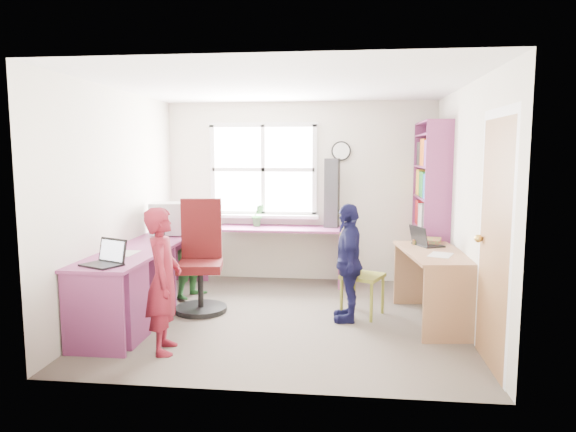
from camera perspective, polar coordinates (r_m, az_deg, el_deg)
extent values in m
cube|color=#4D443C|center=(5.52, -0.29, -11.30)|extent=(3.60, 3.40, 0.02)
cube|color=white|center=(5.28, -0.31, 14.45)|extent=(3.60, 3.40, 0.02)
cube|color=silver|center=(6.96, 1.34, 2.70)|extent=(3.60, 0.02, 2.40)
cube|color=silver|center=(3.59, -3.48, -1.47)|extent=(3.60, 0.02, 2.40)
cube|color=silver|center=(5.77, -18.48, 1.42)|extent=(0.02, 3.40, 2.40)
cube|color=silver|center=(5.37, 19.26, 0.99)|extent=(0.02, 3.40, 2.40)
cube|color=white|center=(6.98, -2.78, 5.18)|extent=(1.40, 0.01, 1.20)
cube|color=white|center=(6.98, -2.79, 5.17)|extent=(1.48, 0.04, 1.28)
cube|color=olive|center=(4.38, 21.88, -3.06)|extent=(0.02, 0.82, 2.00)
sphere|color=gold|center=(4.69, 20.39, -2.36)|extent=(0.07, 0.07, 0.07)
cylinder|color=black|center=(6.89, 5.93, 7.20)|extent=(0.26, 0.03, 0.26)
cylinder|color=white|center=(6.87, 5.93, 7.20)|extent=(0.22, 0.01, 0.22)
cube|color=#853568|center=(5.80, -15.09, -3.07)|extent=(0.60, 2.70, 0.03)
cube|color=#853568|center=(6.76, -1.01, -1.40)|extent=(1.65, 0.56, 0.03)
cube|color=#853568|center=(5.87, -14.98, -6.67)|extent=(0.56, 0.03, 0.72)
cube|color=#853568|center=(4.71, -20.89, -10.32)|extent=(0.56, 0.03, 0.72)
cube|color=#853568|center=(7.09, -11.10, -4.21)|extent=(0.56, 0.03, 0.72)
cube|color=#853568|center=(6.77, 5.76, -4.65)|extent=(0.03, 0.52, 0.72)
cube|color=#853568|center=(5.03, -18.95, -9.14)|extent=(0.54, 0.45, 0.72)
cube|color=#9C704E|center=(5.43, 16.00, -3.96)|extent=(0.73, 1.33, 0.03)
cube|color=#9C704E|center=(4.94, 17.87, -9.49)|extent=(0.55, 0.09, 0.70)
cube|color=#9C704E|center=(6.08, 14.26, -6.25)|extent=(0.55, 0.09, 0.70)
cube|color=#853568|center=(6.02, 16.29, 0.29)|extent=(0.30, 0.02, 2.10)
cube|color=#853568|center=(7.00, 14.90, 1.26)|extent=(0.30, 0.02, 2.10)
cube|color=#853568|center=(6.48, 15.85, 9.98)|extent=(0.30, 1.00, 0.02)
cube|color=#853568|center=(6.68, 15.26, -7.66)|extent=(0.30, 1.00, 0.02)
cube|color=#853568|center=(6.60, 15.36, -4.63)|extent=(0.30, 1.00, 0.02)
cube|color=#853568|center=(6.54, 15.47, -1.37)|extent=(0.30, 1.00, 0.02)
cube|color=#853568|center=(6.49, 15.58, 1.95)|extent=(0.30, 1.00, 0.02)
cube|color=#853568|center=(6.47, 15.69, 5.30)|extent=(0.30, 1.00, 0.02)
cube|color=#853568|center=(6.47, 15.81, 8.66)|extent=(0.30, 1.00, 0.02)
cube|color=red|center=(6.36, 15.72, -7.07)|extent=(0.25, 0.28, 0.27)
cube|color=#1A58A1|center=(6.67, 15.27, -6.33)|extent=(0.25, 0.30, 0.29)
cube|color=#20862F|center=(6.95, 14.90, -5.69)|extent=(0.25, 0.26, 0.30)
cube|color=gold|center=(6.28, 15.83, -3.73)|extent=(0.25, 0.28, 0.30)
cube|color=#743586|center=(6.59, 15.38, -3.13)|extent=(0.25, 0.30, 0.32)
cube|color=orange|center=(6.88, 14.99, -2.84)|extent=(0.25, 0.26, 0.29)
cube|color=#282828|center=(6.22, 15.95, -0.21)|extent=(0.25, 0.28, 0.32)
cube|color=silver|center=(6.54, 15.49, 0.00)|extent=(0.25, 0.30, 0.29)
cube|color=red|center=(6.83, 15.10, 0.38)|extent=(0.25, 0.26, 0.30)
cube|color=#1A58A1|center=(6.19, 16.07, 3.12)|extent=(0.25, 0.28, 0.29)
cube|color=#20862F|center=(6.50, 15.60, 3.40)|extent=(0.25, 0.30, 0.30)
cube|color=gold|center=(6.80, 15.20, 3.63)|extent=(0.25, 0.26, 0.32)
cube|color=#743586|center=(6.17, 16.19, 6.72)|extent=(0.25, 0.28, 0.30)
cube|color=orange|center=(6.49, 15.71, 6.82)|extent=(0.25, 0.30, 0.32)
cube|color=#282828|center=(6.79, 15.30, 6.69)|extent=(0.25, 0.26, 0.29)
cylinder|color=black|center=(5.78, -9.64, -10.13)|extent=(0.66, 0.66, 0.05)
cylinder|color=black|center=(5.72, -9.69, -7.90)|extent=(0.07, 0.07, 0.42)
cube|color=#400C0D|center=(5.66, -9.74, -5.53)|extent=(0.54, 0.54, 0.09)
cube|color=#400C0D|center=(5.81, -9.58, -1.35)|extent=(0.45, 0.16, 0.67)
cylinder|color=olive|center=(5.51, 5.95, -9.01)|extent=(0.04, 0.04, 0.42)
cylinder|color=olive|center=(5.39, 9.24, -9.44)|extent=(0.04, 0.04, 0.42)
cylinder|color=olive|center=(5.80, 7.34, -8.19)|extent=(0.04, 0.04, 0.42)
cylinder|color=olive|center=(5.69, 10.48, -8.57)|extent=(0.04, 0.04, 0.42)
cube|color=olive|center=(5.54, 8.29, -6.62)|extent=(0.52, 0.52, 0.04)
cube|color=olive|center=(5.55, 6.65, -4.00)|extent=(0.18, 0.35, 0.46)
cube|color=#AEAEB3|center=(6.31, -13.08, -1.95)|extent=(0.32, 0.27, 0.02)
cube|color=#AEAEB3|center=(6.29, -13.13, -0.23)|extent=(0.44, 0.41, 0.37)
cube|color=#3F72F2|center=(6.25, -11.34, -0.22)|extent=(0.05, 0.31, 0.27)
cube|color=black|center=(4.77, -20.00, -5.13)|extent=(0.40, 0.35, 0.02)
cube|color=black|center=(4.83, -18.91, -3.64)|extent=(0.32, 0.19, 0.22)
cube|color=white|center=(4.82, -18.99, -3.65)|extent=(0.28, 0.16, 0.18)
cube|color=black|center=(5.74, 15.29, -3.10)|extent=(0.34, 0.38, 0.02)
cube|color=black|center=(5.66, 14.30, -2.14)|extent=(0.18, 0.31, 0.21)
cube|color=#3F72F2|center=(5.67, 14.38, -2.14)|extent=(0.15, 0.27, 0.17)
cube|color=black|center=(5.91, -14.06, -1.83)|extent=(0.09, 0.09, 0.17)
cube|color=black|center=(6.46, -12.32, -1.07)|extent=(0.09, 0.09, 0.17)
cube|color=black|center=(6.74, 4.91, 2.55)|extent=(0.20, 0.19, 0.90)
cube|color=red|center=(5.87, 15.20, -2.69)|extent=(0.34, 0.34, 0.06)
cube|color=beige|center=(5.27, -17.74, -3.99)|extent=(0.22, 0.32, 0.00)
cube|color=beige|center=(5.25, 16.60, -4.16)|extent=(0.30, 0.35, 0.00)
imported|color=#338034|center=(6.84, -3.35, 0.07)|extent=(0.20, 0.17, 0.30)
imported|color=maroon|center=(4.59, -13.66, -6.96)|extent=(0.39, 0.52, 1.27)
imported|color=#327E39|center=(6.25, -10.19, -3.80)|extent=(0.60, 0.67, 1.13)
imported|color=#121239|center=(5.32, 6.73, -5.14)|extent=(0.32, 0.72, 1.22)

